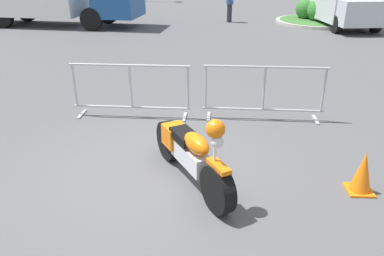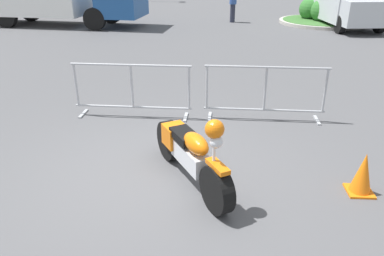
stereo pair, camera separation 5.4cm
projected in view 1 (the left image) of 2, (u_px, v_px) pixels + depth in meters
The scene contains 7 objects.
ground_plane at pixel (154, 171), 5.58m from camera, with size 120.00×120.00×0.00m, color #4C4C4F.
motorcycle at pixel (191, 153), 5.15m from camera, with size 1.20×1.94×1.21m.
crowd_barrier_near at pixel (131, 90), 7.27m from camera, with size 2.33×0.50×1.07m.
crowd_barrier_far at pixel (264, 92), 7.16m from camera, with size 2.33×0.50×1.07m.
pedestrian at pixel (230, 3), 17.98m from camera, with size 0.46×0.46×1.69m.
planter_island at pixel (316, 14), 18.18m from camera, with size 4.08×4.08×1.16m.
traffic_cone at pixel (363, 173), 4.99m from camera, with size 0.34×0.34×0.59m.
Camera 1 is at (0.81, -4.77, 2.91)m, focal length 35.00 mm.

